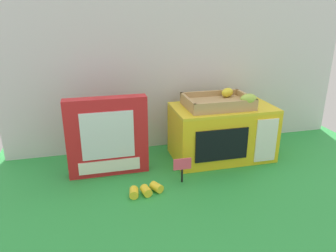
{
  "coord_description": "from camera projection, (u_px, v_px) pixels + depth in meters",
  "views": [
    {
      "loc": [
        -0.43,
        -1.21,
        0.64
      ],
      "look_at": [
        -0.12,
        0.01,
        0.17
      ],
      "focal_mm": 34.64,
      "sensor_mm": 36.0,
      "label": 1
    }
  ],
  "objects": [
    {
      "name": "food_groups_crate",
      "position": [
        221.0,
        102.0,
        1.38
      ],
      "size": [
        0.28,
        0.2,
        0.07
      ],
      "color": "tan",
      "rests_on": "toy_microwave"
    },
    {
      "name": "display_back_panel",
      "position": [
        182.0,
        62.0,
        1.49
      ],
      "size": [
        1.61,
        0.03,
        0.79
      ],
      "primitive_type": "cube",
      "color": "silver",
      "rests_on": "ground"
    },
    {
      "name": "cookie_set_box",
      "position": [
        107.0,
        137.0,
        1.27
      ],
      "size": [
        0.32,
        0.06,
        0.32
      ],
      "color": "red",
      "rests_on": "ground"
    },
    {
      "name": "price_sign",
      "position": [
        182.0,
        167.0,
        1.23
      ],
      "size": [
        0.07,
        0.01,
        0.1
      ],
      "color": "black",
      "rests_on": "ground"
    },
    {
      "name": "loose_toy_banana",
      "position": [
        146.0,
        190.0,
        1.17
      ],
      "size": [
        0.13,
        0.07,
        0.03
      ],
      "color": "yellow",
      "rests_on": "ground"
    },
    {
      "name": "toy_microwave",
      "position": [
        222.0,
        132.0,
        1.43
      ],
      "size": [
        0.43,
        0.25,
        0.24
      ],
      "color": "yellow",
      "rests_on": "ground"
    },
    {
      "name": "ground_plane",
      "position": [
        195.0,
        162.0,
        1.42
      ],
      "size": [
        1.7,
        1.7,
        0.0
      ],
      "primitive_type": "plane",
      "color": "green",
      "rests_on": "ground"
    }
  ]
}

